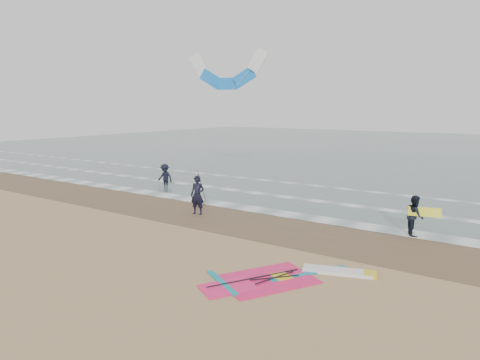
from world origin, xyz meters
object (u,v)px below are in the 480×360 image
Objects in this scene: person_wading at (165,172)px; person_standing at (197,195)px; person_walking at (415,216)px; surf_kite at (227,73)px; windsurf_rig at (287,278)px.

person_standing is at bearing -38.80° from person_wading.
person_standing reaches higher than person_walking.
person_walking is (10.10, 2.35, -0.13)m from person_standing.
surf_kite is (-4.20, 8.52, 6.81)m from person_standing.
surf_kite is (2.97, 3.40, 6.88)m from person_wading.
person_standing is 10.37m from person_walking.
person_walking is 17.49m from person_wading.
person_wading is (-17.27, 2.77, 0.06)m from person_walking.
person_wading reaches higher than windsurf_rig.
person_standing reaches higher than windsurf_rig.
surf_kite is at bearing 45.57° from person_wading.
person_wading is 8.23m from surf_kite.
windsurf_rig is 19.60m from surf_kite.
surf_kite reaches higher than person_standing.
person_standing is at bearing -63.78° from surf_kite.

